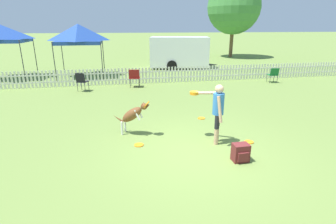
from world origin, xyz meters
TOP-DOWN VIEW (x-y plane):
  - ground_plane at (0.00, 0.00)m, footprint 240.00×240.00m
  - handler_person at (0.60, 0.44)m, footprint 0.79×0.92m
  - leaping_dog at (-1.44, 1.41)m, footprint 1.06×0.62m
  - frisbee_near_handler at (0.85, 2.28)m, footprint 0.24×0.24m
  - frisbee_near_dog at (1.49, 0.25)m, footprint 0.24×0.24m
  - frisbee_midfield at (-1.36, 0.64)m, footprint 0.24×0.24m
  - backpack_on_grass at (0.81, -0.62)m, footprint 0.36×0.30m
  - picket_fence at (-0.00, 8.22)m, footprint 23.58×0.04m
  - folding_chair_blue_left at (-0.94, 7.36)m, footprint 0.59×0.60m
  - folding_chair_center at (6.43, 7.05)m, footprint 0.52×0.53m
  - folding_chair_green_right at (-3.40, 6.97)m, footprint 0.57×0.59m
  - canopy_tent_main at (-7.97, 11.23)m, footprint 2.56×2.56m
  - canopy_tent_secondary at (-3.81, 11.10)m, footprint 2.57×2.57m
  - equipment_trailer at (2.73, 13.10)m, footprint 4.99×3.09m
  - tree_left_grove at (9.36, 19.03)m, footprint 4.92×4.92m

SIDE VIEW (x-z plane):
  - ground_plane at x=0.00m, z-range 0.00..0.00m
  - frisbee_near_handler at x=0.85m, z-range 0.00..0.02m
  - frisbee_near_dog at x=1.49m, z-range 0.00..0.02m
  - frisbee_midfield at x=-1.36m, z-range 0.00..0.02m
  - backpack_on_grass at x=0.81m, z-range 0.00..0.41m
  - picket_fence at x=0.00m, z-range 0.00..0.84m
  - folding_chair_center at x=6.43m, z-range 0.08..0.88m
  - folding_chair_green_right at x=-3.40m, z-range 0.09..0.97m
  - folding_chair_blue_left at x=-0.94m, z-range 0.09..1.00m
  - leaping_dog at x=-1.44m, z-range 0.09..1.09m
  - handler_person at x=0.60m, z-range 0.19..1.74m
  - equipment_trailer at x=2.73m, z-range 0.07..2.26m
  - canopy_tent_secondary at x=-3.81m, z-range 0.95..3.98m
  - canopy_tent_main at x=-7.97m, z-range 1.01..4.02m
  - tree_left_grove at x=9.36m, z-range 1.05..8.09m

